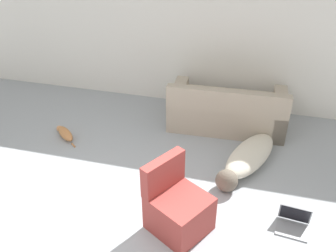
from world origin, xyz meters
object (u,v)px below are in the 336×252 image
laptop_open (294,221)px  side_chair (177,207)px  couch (227,111)px  dog (247,158)px  cat (65,133)px

laptop_open → side_chair: size_ratio=0.45×
couch → laptop_open: size_ratio=4.85×
couch → laptop_open: 2.25m
couch → dog: bearing=109.8°
laptop_open → dog: bearing=128.1°
dog → laptop_open: (0.61, -0.98, -0.06)m
dog → side_chair: (-0.69, -1.32, 0.15)m
cat → laptop_open: size_ratio=1.35×
laptop_open → couch: bearing=123.4°
dog → cat: 2.80m
dog → laptop_open: bearing=53.5°
dog → side_chair: 1.49m
side_chair → cat: bearing=88.0°
side_chair → laptop_open: bearing=-44.8°
couch → laptop_open: bearing=114.7°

